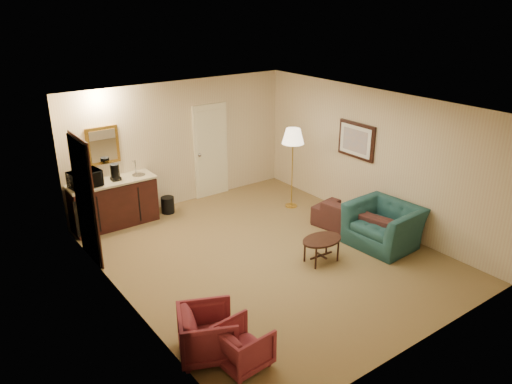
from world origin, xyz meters
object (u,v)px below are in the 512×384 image
sofa (363,215)px  teal_armchair (384,219)px  rose_chair_far (208,331)px  waste_bin (168,205)px  wetbar_cabinet (114,203)px  coffee_maker (115,172)px  rose_chair_near (243,344)px  coffee_table (321,250)px  floor_lamp (292,168)px  microwave (85,177)px

sofa → teal_armchair: teal_armchair is taller
rose_chair_far → waste_bin: (1.59, 4.25, -0.18)m
wetbar_cabinet → coffee_maker: size_ratio=5.16×
coffee_maker → rose_chair_near: bearing=-112.0°
rose_chair_near → coffee_table: (2.50, 1.30, -0.09)m
coffee_table → floor_lamp: size_ratio=0.43×
teal_armchair → coffee_table: (-1.30, 0.20, -0.30)m
sofa → coffee_table: sofa is taller
wetbar_cabinet → waste_bin: 1.13m
teal_armchair → sofa: bearing=170.9°
sofa → rose_chair_far: 4.28m
sofa → waste_bin: (-2.51, 3.02, -0.20)m
sofa → coffee_maker: size_ratio=5.93×
rose_chair_near → coffee_table: 2.82m
wetbar_cabinet → rose_chair_near: 4.73m
rose_chair_near → floor_lamp: (3.60, 3.40, 0.55)m
waste_bin → coffee_maker: size_ratio=1.06×
teal_armchair → rose_chair_near: teal_armchair is taller
wetbar_cabinet → coffee_maker: coffee_maker is taller
waste_bin → floor_lamp: bearing=-28.9°
wetbar_cabinet → floor_lamp: (3.35, -1.32, 0.39)m
rose_chair_far → floor_lamp: floor_lamp is taller
floor_lamp → wetbar_cabinet: bearing=158.5°
microwave → rose_chair_far: bearing=-98.1°
coffee_table → floor_lamp: 2.46m
waste_bin → microwave: microwave is taller
teal_armchair → waste_bin: size_ratio=3.45×
rose_chair_far → floor_lamp: (3.85, 3.00, 0.50)m
coffee_maker → floor_lamp: bearing=-39.6°
wetbar_cabinet → microwave: size_ratio=2.97×
rose_chair_near → teal_armchair: bearing=-78.3°
wetbar_cabinet → teal_armchair: 5.07m
teal_armchair → coffee_maker: coffee_maker is taller
floor_lamp → rose_chair_near: bearing=-136.6°
wetbar_cabinet → teal_armchair: bearing=-45.6°
teal_armchair → floor_lamp: size_ratio=0.68×
teal_armchair → coffee_table: 1.35m
teal_armchair → coffee_table: bearing=-102.4°
microwave → waste_bin: bearing=-8.9°
teal_armchair → rose_chair_near: size_ratio=1.95×
teal_armchair → rose_chair_near: 3.96m
floor_lamp → waste_bin: (-2.26, 1.25, -0.68)m
teal_armchair → rose_chair_far: bearing=-83.9°
teal_armchair → coffee_table: size_ratio=1.59×
waste_bin → wetbar_cabinet: bearing=176.3°
rose_chair_near → microwave: 4.75m
rose_chair_near → rose_chair_far: (-0.25, 0.40, 0.05)m
rose_chair_near → coffee_table: bearing=-66.9°
wetbar_cabinet → rose_chair_far: size_ratio=2.32×
teal_armchair → microwave: (-4.05, 3.57, 0.60)m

